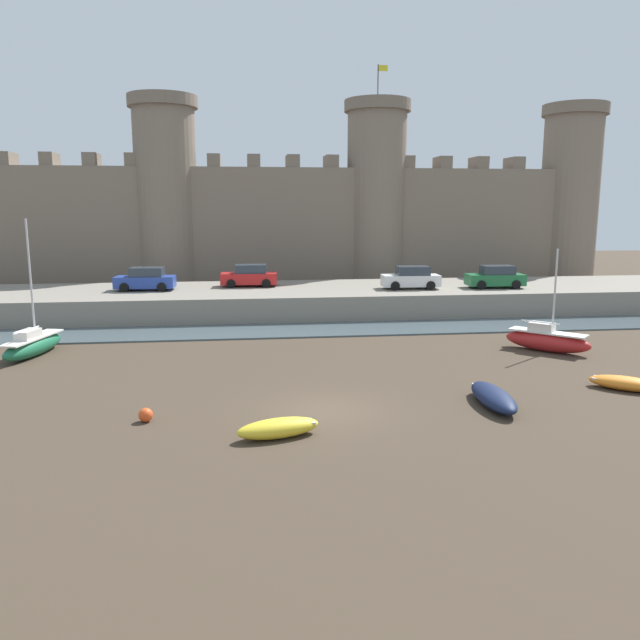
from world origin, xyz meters
TOP-DOWN VIEW (x-y plane):
  - ground_plane at (0.00, 0.00)m, footprint 160.00×160.00m
  - water_channel at (0.00, 15.33)m, footprint 80.00×4.50m
  - quay_road at (0.00, 22.58)m, footprint 67.84×10.00m
  - castle at (-0.00, 34.36)m, footprint 61.74×5.90m
  - sailboat_near_channel_left at (-13.63, 10.49)m, footprint 2.29×5.07m
  - rowboat_midflat_centre at (12.82, 1.08)m, footprint 2.92×2.60m
  - sailboat_midflat_left at (12.96, 8.21)m, footprint 3.96×4.05m
  - rowboat_midflat_right at (6.51, -0.25)m, footprint 1.34×3.78m
  - rowboat_foreground_centre at (-1.85, -2.56)m, footprint 2.96×1.62m
  - mooring_buoy_off_centre at (-6.44, -0.44)m, footprint 0.51×0.51m
  - car_quay_east at (-2.40, 23.97)m, footprint 4.18×2.03m
  - car_quay_centre_west at (15.34, 20.93)m, footprint 4.18×2.03m
  - car_quay_west at (9.12, 21.19)m, footprint 4.18×2.03m
  - car_quay_centre_east at (-9.69, 22.66)m, footprint 4.18×2.03m

SIDE VIEW (x-z plane):
  - ground_plane at x=0.00m, z-range 0.00..0.00m
  - water_channel at x=0.00m, z-range 0.00..0.10m
  - mooring_buoy_off_centre at x=-6.44m, z-range 0.00..0.51m
  - rowboat_midflat_centre at x=12.82m, z-range 0.02..0.59m
  - rowboat_foreground_centre at x=-1.85m, z-range 0.02..0.66m
  - rowboat_midflat_right at x=6.51m, z-range 0.02..0.71m
  - sailboat_near_channel_left at x=-13.63m, z-range -2.88..4.08m
  - sailboat_midflat_left at x=12.96m, z-range -2.08..3.33m
  - quay_road at x=0.00m, z-range 0.00..1.72m
  - car_quay_east at x=-2.40m, z-range 1.69..3.31m
  - car_quay_centre_west at x=15.34m, z-range 1.69..3.31m
  - car_quay_west at x=9.12m, z-range 1.69..3.31m
  - car_quay_centre_east at x=-9.69m, z-range 1.69..3.31m
  - castle at x=0.00m, z-range -2.79..17.01m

